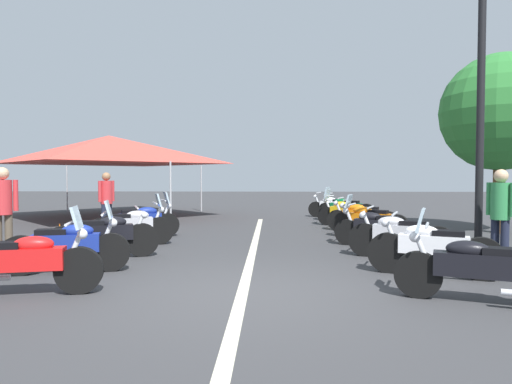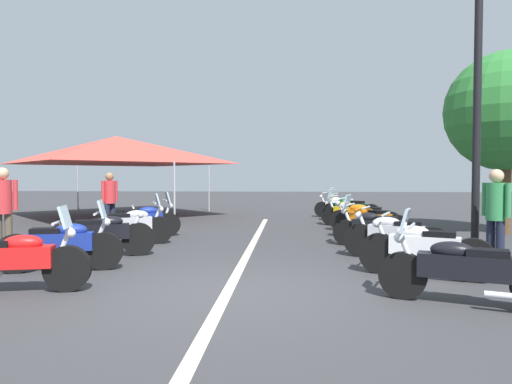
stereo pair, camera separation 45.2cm
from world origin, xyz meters
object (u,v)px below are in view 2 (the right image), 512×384
object	(u,v)px
motorcycle_left_row_3	(130,225)
bystander_2	(110,198)
motorcycle_right_row_1	(423,248)
motorcycle_right_row_8	(339,206)
motorcycle_left_row_1	(62,244)
bystander_0	(3,205)
traffic_cone_0	(60,237)
event_tent	(117,150)
motorcycle_left_row_0	(12,260)
motorcycle_right_row_7	(350,208)
roadside_tree_0	(506,112)
motorcycle_right_row_5	(364,216)
motorcycle_left_row_2	(101,234)
bystander_1	(496,211)
street_lamp_twin_globe	(478,67)
motorcycle_right_row_3	(375,227)
motorcycle_right_row_0	(464,269)
motorcycle_right_row_4	(369,221)
motorcycle_right_row_6	(349,212)
motorcycle_right_row_2	(395,236)
motorcycle_left_row_4	(143,220)

from	to	relation	value
motorcycle_left_row_3	bystander_2	size ratio (longest dim) A/B	1.12
motorcycle_right_row_1	motorcycle_right_row_8	bearing A→B (deg)	-67.46
motorcycle_left_row_1	bystander_0	xyz separation A→B (m)	(1.04, 1.73, 0.59)
traffic_cone_0	event_tent	size ratio (longest dim) A/B	0.09
motorcycle_left_row_0	motorcycle_right_row_7	size ratio (longest dim) A/B	1.10
bystander_0	roadside_tree_0	world-z (taller)	roadside_tree_0
motorcycle_left_row_1	motorcycle_right_row_5	size ratio (longest dim) A/B	1.02
motorcycle_right_row_1	bystander_2	world-z (taller)	bystander_2
motorcycle_left_row_2	bystander_1	size ratio (longest dim) A/B	1.17
street_lamp_twin_globe	bystander_0	bearing A→B (deg)	91.14
motorcycle_left_row_2	motorcycle_right_row_5	bearing A→B (deg)	15.60
traffic_cone_0	street_lamp_twin_globe	bearing A→B (deg)	-95.92
bystander_0	motorcycle_right_row_7	bearing A→B (deg)	108.70
motorcycle_left_row_3	motorcycle_right_row_3	bearing A→B (deg)	-21.64
motorcycle_left_row_1	motorcycle_right_row_0	world-z (taller)	motorcycle_left_row_1
motorcycle_left_row_0	motorcycle_right_row_4	world-z (taller)	motorcycle_left_row_0
motorcycle_left_row_2	event_tent	world-z (taller)	event_tent
motorcycle_right_row_7	street_lamp_twin_globe	distance (m)	8.21
motorcycle_right_row_6	motorcycle_left_row_3	bearing A→B (deg)	67.32
motorcycle_right_row_7	bystander_2	world-z (taller)	bystander_2
motorcycle_right_row_2	motorcycle_right_row_4	distance (m)	2.85
motorcycle_right_row_3	motorcycle_right_row_5	world-z (taller)	motorcycle_right_row_3
motorcycle_right_row_8	motorcycle_left_row_4	bearing A→B (deg)	66.17
motorcycle_right_row_4	event_tent	size ratio (longest dim) A/B	0.27
motorcycle_right_row_0	motorcycle_right_row_5	distance (m)	7.44
motorcycle_left_row_0	motorcycle_left_row_3	size ratio (longest dim) A/B	1.11
motorcycle_right_row_1	motorcycle_right_row_5	size ratio (longest dim) A/B	1.00
motorcycle_left_row_0	motorcycle_right_row_0	xyz separation A→B (m)	(-0.14, -6.01, -0.01)
motorcycle_right_row_4	motorcycle_right_row_8	bearing A→B (deg)	-59.76
motorcycle_right_row_0	bystander_1	xyz separation A→B (m)	(2.21, -1.36, 0.56)
event_tent	bystander_2	bearing A→B (deg)	-160.67
bystander_2	roadside_tree_0	distance (m)	11.32
motorcycle_left_row_2	bystander_1	bearing A→B (deg)	-27.24
bystander_1	motorcycle_right_row_6	bearing A→B (deg)	-105.95
motorcycle_left_row_2	motorcycle_right_row_8	xyz separation A→B (m)	(8.87, -5.70, -0.02)
motorcycle_right_row_1	motorcycle_right_row_8	distance (m)	10.22
motorcycle_right_row_4	motorcycle_right_row_8	xyz separation A→B (m)	(5.82, 0.12, -0.01)
motorcycle_left_row_3	street_lamp_twin_globe	xyz separation A→B (m)	(-1.73, -7.17, 3.14)
bystander_1	roadside_tree_0	bearing A→B (deg)	-146.17
motorcycle_right_row_1	motorcycle_right_row_5	world-z (taller)	motorcycle_right_row_1
motorcycle_left_row_1	bystander_1	size ratio (longest dim) A/B	1.16
motorcycle_right_row_0	motorcycle_right_row_4	distance (m)	5.96
motorcycle_right_row_6	motorcycle_right_row_8	world-z (taller)	motorcycle_right_row_6
street_lamp_twin_globe	event_tent	xyz separation A→B (m)	(8.78, 10.26, -0.97)
motorcycle_right_row_5	motorcycle_right_row_3	bearing A→B (deg)	107.17
street_lamp_twin_globe	roadside_tree_0	distance (m)	5.10
bystander_0	bystander_1	world-z (taller)	bystander_0
motorcycle_right_row_5	bystander_2	world-z (taller)	bystander_2
motorcycle_left_row_3	event_tent	world-z (taller)	event_tent
motorcycle_left_row_0	bystander_0	bearing A→B (deg)	112.37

